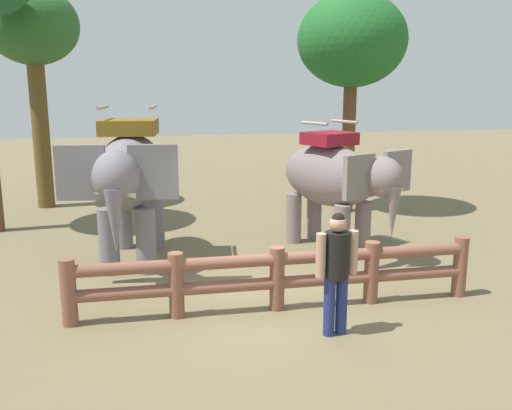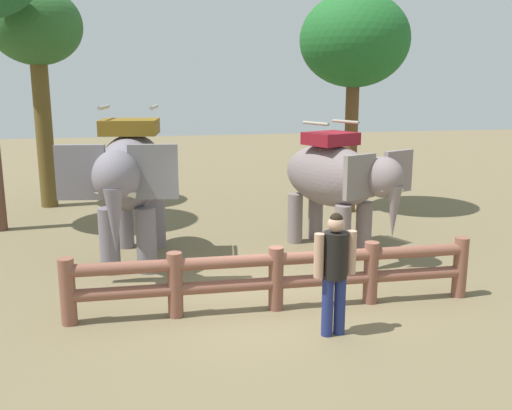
# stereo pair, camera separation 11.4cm
# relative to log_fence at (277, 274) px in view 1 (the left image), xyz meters

# --- Properties ---
(ground_plane) EXTENTS (60.00, 60.00, 0.00)m
(ground_plane) POSITION_rel_log_fence_xyz_m (0.00, 0.23, -0.60)
(ground_plane) COLOR #706345
(log_fence) EXTENTS (6.70, 0.40, 1.05)m
(log_fence) POSITION_rel_log_fence_xyz_m (0.00, 0.00, 0.00)
(log_fence) COLOR brown
(log_fence) RESTS_ON ground
(elephant_near_left) EXTENTS (2.13, 3.75, 3.17)m
(elephant_near_left) POSITION_rel_log_fence_xyz_m (-2.27, 2.97, 1.18)
(elephant_near_left) COLOR slate
(elephant_near_left) RESTS_ON ground
(elephant_center) EXTENTS (2.50, 3.32, 2.81)m
(elephant_center) POSITION_rel_log_fence_xyz_m (2.05, 2.96, 0.98)
(elephant_center) COLOR gray
(elephant_center) RESTS_ON ground
(tourist_woman_in_black) EXTENTS (0.65, 0.39, 1.84)m
(tourist_woman_in_black) POSITION_rel_log_fence_xyz_m (0.60, -1.08, 0.46)
(tourist_woman_in_black) COLOR navy
(tourist_woman_in_black) RESTS_ON ground
(tree_far_left) EXTENTS (2.55, 2.55, 6.23)m
(tree_far_left) POSITION_rel_log_fence_xyz_m (-4.74, 8.91, 4.34)
(tree_far_left) COLOR brown
(tree_far_left) RESTS_ON ground
(tree_back_center) EXTENTS (2.95, 2.95, 5.97)m
(tree_back_center) POSITION_rel_log_fence_xyz_m (3.71, 6.48, 4.05)
(tree_back_center) COLOR brown
(tree_back_center) RESTS_ON ground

